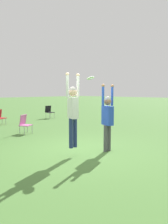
# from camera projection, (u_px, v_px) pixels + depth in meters

# --- Properties ---
(ground_plane) EXTENTS (120.00, 120.00, 0.00)m
(ground_plane) POSITION_uv_depth(u_px,v_px,m) (84.00, 151.00, 7.19)
(ground_plane) COLOR #4C7A38
(person_jumping) EXTENTS (0.53, 0.42, 2.23)m
(person_jumping) POSITION_uv_depth(u_px,v_px,m) (73.00, 108.00, 6.48)
(person_jumping) COLOR navy
(person_jumping) RESTS_ON ground_plane
(person_defending) EXTENTS (0.58, 0.47, 2.19)m
(person_defending) POSITION_uv_depth(u_px,v_px,m) (107.00, 116.00, 7.07)
(person_defending) COLOR #4C4C51
(person_defending) RESTS_ON ground_plane
(frisbee) EXTENTS (0.26, 0.25, 0.10)m
(frisbee) POSITION_uv_depth(u_px,v_px,m) (90.00, 78.00, 6.92)
(frisbee) COLOR white
(camping_chair_0) EXTENTS (0.65, 0.71, 0.87)m
(camping_chair_0) POSITION_uv_depth(u_px,v_px,m) (25.00, 123.00, 10.18)
(camping_chair_0) COLOR gray
(camping_chair_0) RESTS_ON ground_plane
(camping_chair_1) EXTENTS (0.50, 0.54, 0.91)m
(camping_chair_1) POSITION_uv_depth(u_px,v_px,m) (49.00, 111.00, 15.89)
(camping_chair_1) COLOR gray
(camping_chair_1) RESTS_ON ground_plane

